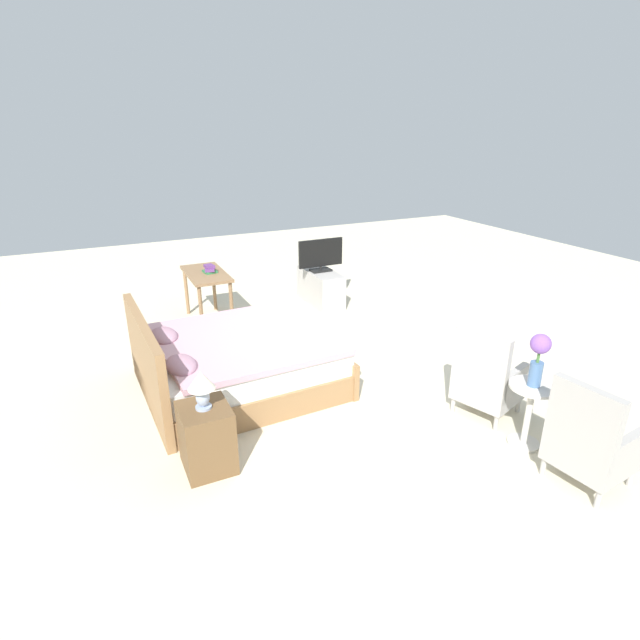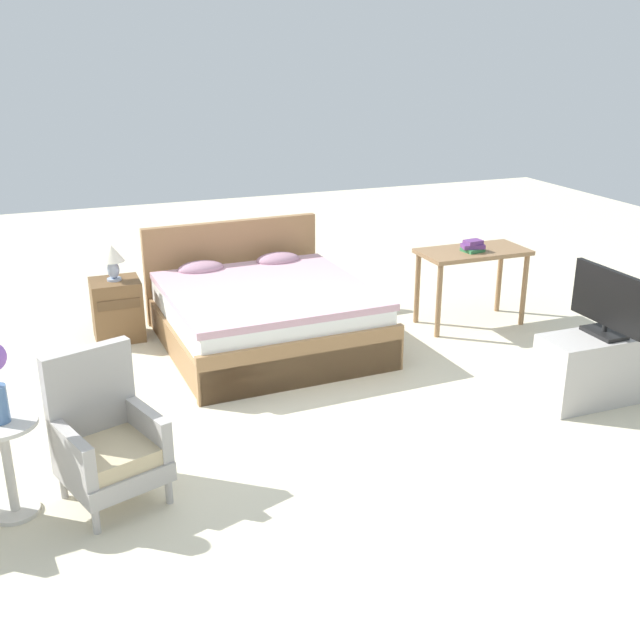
# 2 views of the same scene
# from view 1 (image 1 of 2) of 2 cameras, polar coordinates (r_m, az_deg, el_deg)

# --- Properties ---
(ground_plane) EXTENTS (16.00, 16.00, 0.00)m
(ground_plane) POSITION_cam_1_polar(r_m,az_deg,el_deg) (5.81, 2.08, -6.11)
(ground_plane) COLOR beige
(bed) EXTENTS (1.84, 2.04, 0.96)m
(bed) POSITION_cam_1_polar(r_m,az_deg,el_deg) (5.47, -9.68, -4.79)
(bed) COLOR #997047
(bed) RESTS_ON ground_plane
(armchair_by_window_left) EXTENTS (0.60, 0.60, 0.92)m
(armchair_by_window_left) POSITION_cam_1_polar(r_m,az_deg,el_deg) (4.52, 28.41, -12.27)
(armchair_by_window_left) COLOR #ADA8A3
(armchair_by_window_left) RESTS_ON ground_plane
(armchair_by_window_right) EXTENTS (0.69, 0.69, 0.92)m
(armchair_by_window_right) POSITION_cam_1_polar(r_m,az_deg,el_deg) (5.13, 18.47, -6.56)
(armchair_by_window_right) COLOR #ADA8A3
(armchair_by_window_right) RESTS_ON ground_plane
(side_table) EXTENTS (0.40, 0.40, 0.60)m
(side_table) POSITION_cam_1_polar(r_m,az_deg,el_deg) (4.80, 22.80, -9.25)
(side_table) COLOR beige
(side_table) RESTS_ON ground_plane
(flower_vase) EXTENTS (0.17, 0.17, 0.48)m
(flower_vase) POSITION_cam_1_polar(r_m,az_deg,el_deg) (4.57, 23.73, -3.64)
(flower_vase) COLOR #4C709E
(flower_vase) RESTS_ON side_table
(nightstand) EXTENTS (0.44, 0.41, 0.57)m
(nightstand) POSITION_cam_1_polar(r_m,az_deg,el_deg) (4.32, -12.82, -12.99)
(nightstand) COLOR brown
(nightstand) RESTS_ON ground_plane
(table_lamp) EXTENTS (0.22, 0.22, 0.33)m
(table_lamp) POSITION_cam_1_polar(r_m,az_deg,el_deg) (4.07, -13.40, -7.19)
(table_lamp) COLOR #9EADC6
(table_lamp) RESTS_ON nightstand
(tv_stand) EXTENTS (0.96, 0.40, 0.53)m
(tv_stand) POSITION_cam_1_polar(r_m,az_deg,el_deg) (7.95, 0.08, 3.77)
(tv_stand) COLOR #B7B2AD
(tv_stand) RESTS_ON ground_plane
(tv_flatscreen) EXTENTS (0.20, 0.73, 0.51)m
(tv_flatscreen) POSITION_cam_1_polar(r_m,az_deg,el_deg) (7.80, 0.07, 7.46)
(tv_flatscreen) COLOR black
(tv_flatscreen) RESTS_ON tv_stand
(vanity_desk) EXTENTS (1.04, 0.52, 0.75)m
(vanity_desk) POSITION_cam_1_polar(r_m,az_deg,el_deg) (7.25, -12.85, 4.48)
(vanity_desk) COLOR #8E6B47
(vanity_desk) RESTS_ON ground_plane
(book_stack) EXTENTS (0.23, 0.19, 0.11)m
(book_stack) POSITION_cam_1_polar(r_m,az_deg,el_deg) (7.18, -12.50, 5.69)
(book_stack) COLOR #337A47
(book_stack) RESTS_ON vanity_desk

